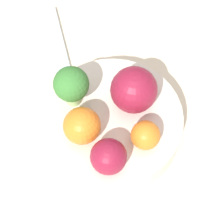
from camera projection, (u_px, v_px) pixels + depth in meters
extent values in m
plane|color=gray|center=(112.00, 137.00, 0.55)|extent=(6.00, 6.00, 0.00)
cube|color=beige|center=(112.00, 134.00, 0.54)|extent=(1.20, 1.20, 0.02)
cylinder|color=silver|center=(112.00, 123.00, 0.52)|extent=(0.19, 0.19, 0.04)
cylinder|color=#99C17A|center=(73.00, 96.00, 0.50)|extent=(0.02, 0.02, 0.02)
sphere|color=#387A33|center=(71.00, 84.00, 0.48)|extent=(0.05, 0.05, 0.05)
sphere|color=maroon|center=(134.00, 90.00, 0.48)|extent=(0.06, 0.06, 0.06)
sphere|color=maroon|center=(109.00, 157.00, 0.44)|extent=(0.04, 0.04, 0.04)
sphere|color=orange|center=(82.00, 126.00, 0.46)|extent=(0.05, 0.05, 0.05)
sphere|color=orange|center=(145.00, 135.00, 0.46)|extent=(0.04, 0.04, 0.04)
cube|color=silver|center=(31.00, 44.00, 0.61)|extent=(0.17, 0.16, 0.01)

